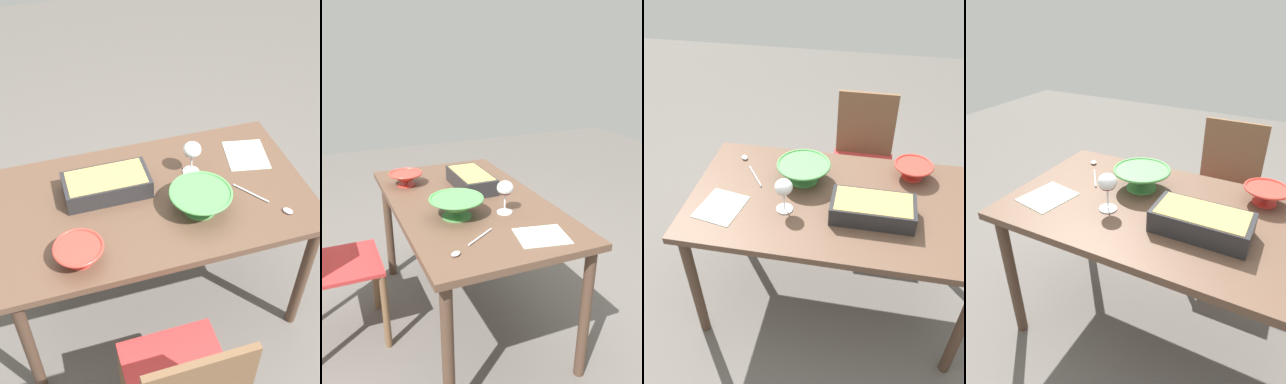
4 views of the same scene
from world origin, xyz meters
TOP-DOWN VIEW (x-y plane):
  - ground_plane at (0.00, 0.00)m, footprint 8.00×8.00m
  - dining_table at (0.00, 0.00)m, footprint 1.35×0.77m
  - chair at (0.10, 0.74)m, footprint 0.38×0.39m
  - wine_glass at (-0.21, -0.11)m, footprint 0.08×0.08m
  - casserole_dish at (0.18, -0.09)m, footprint 0.37×0.18m
  - mixing_bowl at (0.36, 0.25)m, footprint 0.19×0.19m
  - small_bowl at (-0.17, 0.12)m, footprint 0.26×0.26m
  - serving_spoon at (-0.47, 0.19)m, footprint 0.18×0.25m
  - napkin at (-0.50, -0.15)m, footprint 0.22×0.25m

SIDE VIEW (x-z plane):
  - ground_plane at x=0.00m, z-range 0.00..0.00m
  - chair at x=0.10m, z-range 0.04..0.92m
  - dining_table at x=0.00m, z-range 0.28..1.01m
  - napkin at x=-0.50m, z-range 0.72..0.73m
  - serving_spoon at x=-0.47m, z-range 0.72..0.74m
  - mixing_bowl at x=0.36m, z-range 0.73..0.81m
  - casserole_dish at x=0.18m, z-range 0.73..0.82m
  - small_bowl at x=-0.17m, z-range 0.73..0.83m
  - wine_glass at x=-0.21m, z-range 0.76..0.92m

